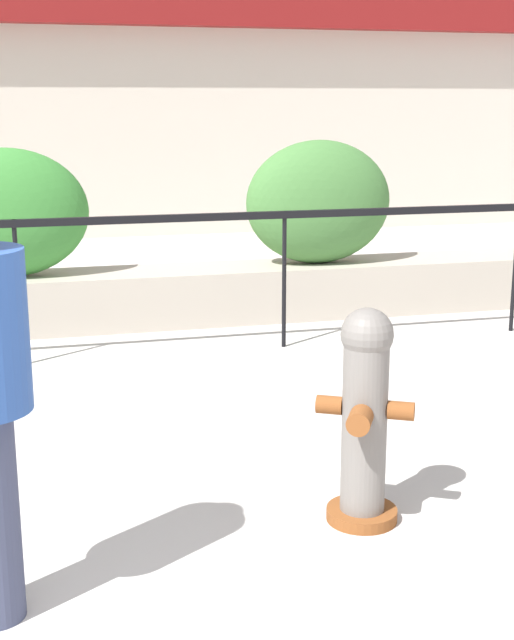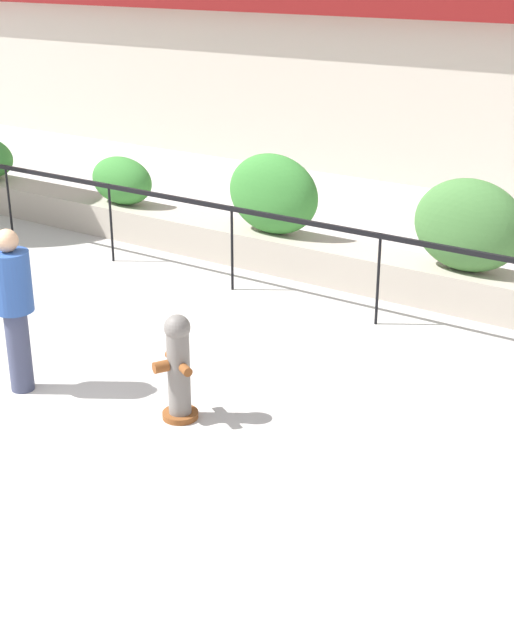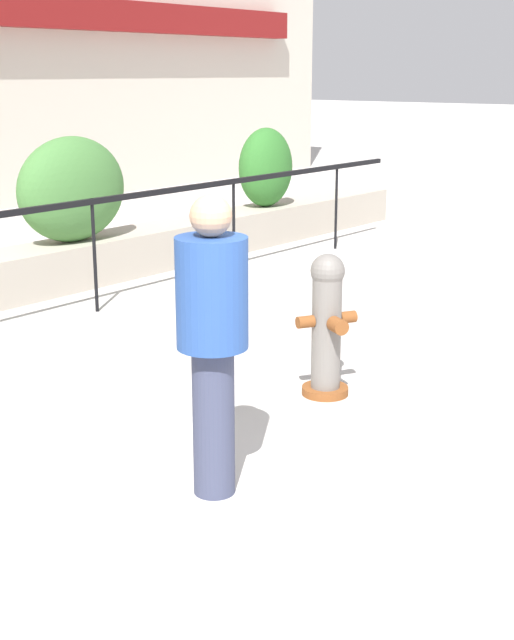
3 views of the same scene
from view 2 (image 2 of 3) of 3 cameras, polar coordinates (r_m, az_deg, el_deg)
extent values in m
cube|color=maroon|center=(16.89, 11.73, 19.24)|extent=(27.00, 0.36, 0.56)
cube|color=#ADA393|center=(12.77, 1.27, 4.46)|extent=(18.00, 0.70, 0.50)
cube|color=black|center=(11.64, -1.63, 7.13)|extent=(15.00, 0.05, 0.06)
cylinder|color=black|center=(14.61, -15.58, 7.31)|extent=(0.04, 0.04, 1.15)
cylinder|color=black|center=(13.10, -9.32, 6.14)|extent=(0.04, 0.04, 1.15)
cylinder|color=black|center=(11.80, -1.61, 4.58)|extent=(0.04, 0.04, 1.15)
cylinder|color=black|center=(10.76, 7.76, 2.58)|extent=(0.04, 0.04, 1.15)
ellipsoid|color=#387F33|center=(14.30, -8.65, 8.82)|extent=(1.13, 0.58, 0.75)
ellipsoid|color=#387F33|center=(12.57, 1.03, 8.06)|extent=(1.43, 0.60, 1.14)
ellipsoid|color=#427538|center=(11.33, 13.40, 5.90)|extent=(1.42, 0.69, 1.17)
cylinder|color=brown|center=(8.77, -4.93, -6.05)|extent=(0.48, 0.48, 0.06)
cylinder|color=slate|center=(8.56, -5.03, -3.38)|extent=(0.30, 0.30, 0.85)
sphere|color=slate|center=(8.37, -5.13, -0.49)|extent=(0.25, 0.25, 0.25)
cylinder|color=brown|center=(8.46, -6.17, -3.00)|extent=(0.17, 0.18, 0.11)
cylinder|color=brown|center=(8.66, -5.49, -2.32)|extent=(0.15, 0.14, 0.09)
cylinder|color=brown|center=(8.37, -4.59, -3.21)|extent=(0.15, 0.14, 0.09)
cylinder|color=#383D56|center=(9.42, -14.99, -1.90)|extent=(0.25, 0.25, 0.88)
cylinder|color=#26478C|center=(9.14, -15.45, 2.38)|extent=(0.42, 0.42, 0.62)
sphere|color=tan|center=(9.01, -15.73, 4.92)|extent=(0.23, 0.23, 0.23)
camera|label=1|loc=(7.11, -35.51, 0.23)|focal=50.00mm
camera|label=3|loc=(10.57, -42.60, 6.50)|focal=50.00mm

